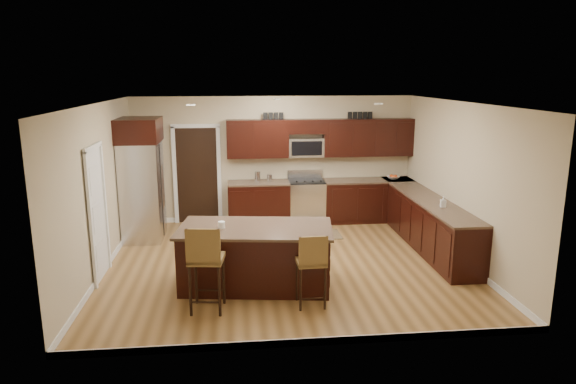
{
  "coord_description": "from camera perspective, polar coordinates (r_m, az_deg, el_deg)",
  "views": [
    {
      "loc": [
        -0.83,
        -8.21,
        3.14
      ],
      "look_at": [
        0.07,
        0.4,
        1.16
      ],
      "focal_mm": 32.0,
      "sensor_mm": 36.0,
      "label": 1
    }
  ],
  "objects": [
    {
      "name": "upper_cabinets",
      "position": [
        11.03,
        3.89,
        6.12
      ],
      "size": [
        4.0,
        0.33,
        0.8
      ],
      "color": "black",
      "rests_on": "wall_back"
    },
    {
      "name": "canister_short",
      "position": [
        10.89,
        -2.07,
        1.56
      ],
      "size": [
        0.11,
        0.11,
        0.15
      ],
      "primitive_type": "cylinder",
      "color": "silver",
      "rests_on": "base_cabinets"
    },
    {
      "name": "island_jar",
      "position": [
        7.67,
        -7.4,
        -3.64
      ],
      "size": [
        0.1,
        0.1,
        0.1
      ],
      "primitive_type": "cylinder",
      "color": "white",
      "rests_on": "island"
    },
    {
      "name": "refrigerator",
      "position": [
        10.21,
        -15.94,
        1.47
      ],
      "size": [
        0.79,
        1.01,
        2.35
      ],
      "color": "silver",
      "rests_on": "floor"
    },
    {
      "name": "wall_left",
      "position": [
        8.67,
        -20.29,
        0.19
      ],
      "size": [
        0.0,
        5.5,
        5.5
      ],
      "primitive_type": "plane",
      "rotation": [
        1.57,
        0.0,
        1.57
      ],
      "color": "tan",
      "rests_on": "floor"
    },
    {
      "name": "island",
      "position": [
        7.84,
        -3.6,
        -7.35
      ],
      "size": [
        2.42,
        1.48,
        0.92
      ],
      "rotation": [
        0.0,
        0.0,
        -0.13
      ],
      "color": "black",
      "rests_on": "floor"
    },
    {
      "name": "ceiling",
      "position": [
        8.26,
        -0.17,
        9.86
      ],
      "size": [
        6.0,
        6.0,
        0.0
      ],
      "primitive_type": "plane",
      "rotation": [
        3.14,
        0.0,
        0.0
      ],
      "color": "silver",
      "rests_on": "wall_back"
    },
    {
      "name": "base_cabinets",
      "position": [
        10.38,
        9.52,
        -2.22
      ],
      "size": [
        4.02,
        3.96,
        0.92
      ],
      "color": "black",
      "rests_on": "floor"
    },
    {
      "name": "doorway",
      "position": [
        11.17,
        -10.05,
        1.83
      ],
      "size": [
        0.85,
        0.03,
        2.06
      ],
      "primitive_type": "cube",
      "color": "black",
      "rests_on": "floor"
    },
    {
      "name": "wall_right",
      "position": [
        9.23,
        18.7,
        1.05
      ],
      "size": [
        0.0,
        5.5,
        5.5
      ],
      "primitive_type": "plane",
      "rotation": [
        1.57,
        0.0,
        -1.57
      ],
      "color": "tan",
      "rests_on": "floor"
    },
    {
      "name": "wall_back",
      "position": [
        11.13,
        -1.6,
        3.66
      ],
      "size": [
        6.0,
        0.0,
        6.0
      ],
      "primitive_type": "plane",
      "rotation": [
        1.57,
        0.0,
        0.0
      ],
      "color": "tan",
      "rests_on": "floor"
    },
    {
      "name": "stool_right",
      "position": [
        7.04,
        2.65,
        -7.76
      ],
      "size": [
        0.41,
        0.41,
        1.05
      ],
      "rotation": [
        0.0,
        0.0,
        0.03
      ],
      "color": "brown",
      "rests_on": "floor"
    },
    {
      "name": "floor",
      "position": [
        8.83,
        -0.16,
        -7.92
      ],
      "size": [
        6.0,
        6.0,
        0.0
      ],
      "primitive_type": "plane",
      "color": "olive",
      "rests_on": "ground"
    },
    {
      "name": "floor_mat",
      "position": [
        10.33,
        3.14,
        -4.77
      ],
      "size": [
        0.99,
        0.67,
        0.01
      ],
      "primitive_type": "cube",
      "rotation": [
        0.0,
        0.0,
        0.01
      ],
      "color": "brown",
      "rests_on": "floor"
    },
    {
      "name": "letter_decor",
      "position": [
        10.96,
        3.18,
        8.47
      ],
      "size": [
        2.2,
        0.03,
        0.15
      ],
      "primitive_type": null,
      "color": "black",
      "rests_on": "upper_cabinets"
    },
    {
      "name": "fruit_bowl",
      "position": [
        11.4,
        11.6,
        1.59
      ],
      "size": [
        0.31,
        0.31,
        0.06
      ],
      "primitive_type": "imported",
      "rotation": [
        0.0,
        0.0,
        0.21
      ],
      "color": "silver",
      "rests_on": "base_cabinets"
    },
    {
      "name": "range",
      "position": [
        11.09,
        2.05,
        -1.02
      ],
      "size": [
        0.76,
        0.64,
        1.11
      ],
      "color": "silver",
      "rests_on": "floor"
    },
    {
      "name": "pantry_door",
      "position": [
        8.46,
        -20.47,
        -2.43
      ],
      "size": [
        0.03,
        0.8,
        2.04
      ],
      "primitive_type": "cube",
      "color": "white",
      "rests_on": "floor"
    },
    {
      "name": "microwave",
      "position": [
        11.02,
        1.99,
        4.98
      ],
      "size": [
        0.76,
        0.31,
        0.4
      ],
      "primitive_type": "cube",
      "color": "silver",
      "rests_on": "upper_cabinets"
    },
    {
      "name": "soap_bottle",
      "position": [
        9.18,
        16.86,
        -1.04
      ],
      "size": [
        0.09,
        0.1,
        0.19
      ],
      "primitive_type": "imported",
      "rotation": [
        0.0,
        0.0,
        -0.13
      ],
      "color": "#B2B2B2",
      "rests_on": "base_cabinets"
    },
    {
      "name": "stool_left",
      "position": [
        6.93,
        -9.16,
        -7.36
      ],
      "size": [
        0.51,
        0.51,
        1.21
      ],
      "rotation": [
        0.0,
        0.0,
        -0.13
      ],
      "color": "brown",
      "rests_on": "floor"
    },
    {
      "name": "canister_tall",
      "position": [
        10.87,
        -3.41,
        1.71
      ],
      "size": [
        0.12,
        0.12,
        0.22
      ],
      "primitive_type": "cylinder",
      "color": "silver",
      "rests_on": "base_cabinets"
    }
  ]
}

